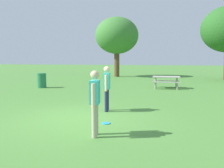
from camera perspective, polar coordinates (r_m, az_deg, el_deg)
ground_plane at (r=8.27m, az=-7.48°, el=-7.68°), size 120.00×120.00×0.00m
person_thrower at (r=6.18m, az=-3.92°, el=-3.39°), size 0.27×0.61×1.64m
person_catcher at (r=9.09m, az=-1.20°, el=-0.36°), size 0.27×0.61×1.64m
frisbee at (r=7.52m, az=-1.38°, el=-8.93°), size 0.25×0.25×0.03m
picnic_table_near at (r=16.34m, az=12.24°, el=1.00°), size 1.72×1.45×0.77m
trash_can_beside_table at (r=16.92m, az=-15.70°, el=0.81°), size 0.59×0.59×0.96m
tree_tall_left at (r=25.99m, az=1.11°, el=10.94°), size 4.40×4.40×6.09m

